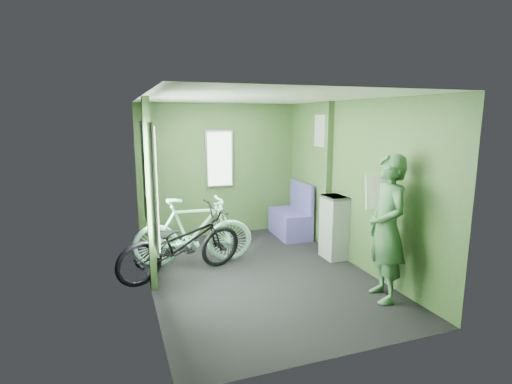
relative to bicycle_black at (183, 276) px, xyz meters
The scene contains 6 objects.
room 1.72m from the bicycle_black, 13.08° to the right, with size 4.00×4.02×2.31m.
bicycle_black is the anchor object (origin of this frame).
bicycle_mint 0.39m from the bicycle_black, 57.37° to the left, with size 0.47×1.67×1.01m, color #91E2C1.
passenger 2.65m from the bicycle_black, 34.53° to the right, with size 0.53×0.71×1.68m.
waste_box 2.27m from the bicycle_black, ahead, with size 0.28×0.39×0.94m, color gray.
bench_seat 2.44m from the bicycle_black, 29.57° to the left, with size 0.53×0.91×0.94m.
Camera 1 is at (-1.74, -4.73, 2.07)m, focal length 28.00 mm.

